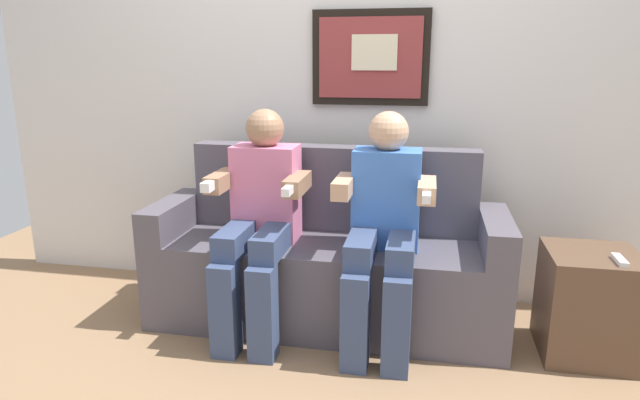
% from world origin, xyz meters
% --- Properties ---
extents(ground_plane, '(5.45, 5.45, 0.00)m').
position_xyz_m(ground_plane, '(0.00, 0.00, 0.00)').
color(ground_plane, '#8C6B4C').
extents(back_wall_assembly, '(4.19, 0.10, 2.60)m').
position_xyz_m(back_wall_assembly, '(0.00, 0.76, 1.30)').
color(back_wall_assembly, silver).
rests_on(back_wall_assembly, ground_plane).
extents(couch, '(1.79, 0.58, 0.90)m').
position_xyz_m(couch, '(0.00, 0.33, 0.31)').
color(couch, '#514C56').
rests_on(couch, ground_plane).
extents(person_on_left, '(0.46, 0.56, 1.11)m').
position_xyz_m(person_on_left, '(-0.30, 0.16, 0.61)').
color(person_on_left, pink).
rests_on(person_on_left, ground_plane).
extents(person_on_right, '(0.46, 0.56, 1.11)m').
position_xyz_m(person_on_right, '(0.30, 0.16, 0.61)').
color(person_on_right, '#3F72CC').
rests_on(person_on_right, ground_plane).
extents(side_table_right, '(0.40, 0.40, 0.50)m').
position_xyz_m(side_table_right, '(1.25, 0.22, 0.25)').
color(side_table_right, brown).
rests_on(side_table_right, ground_plane).
extents(spare_remote_on_table, '(0.04, 0.13, 0.02)m').
position_xyz_m(spare_remote_on_table, '(1.32, 0.12, 0.51)').
color(spare_remote_on_table, white).
rests_on(spare_remote_on_table, side_table_right).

